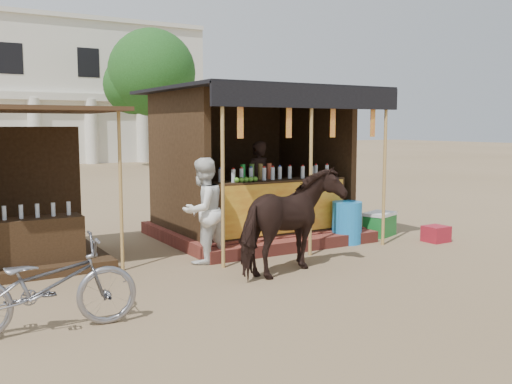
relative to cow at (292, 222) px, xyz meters
The scene contains 10 objects.
ground 1.05m from the cow, 95.99° to the right, with size 120.00×120.00×0.00m, color #846B4C.
main_stall 2.80m from the cow, 70.42° to the left, with size 3.60×3.61×2.78m.
secondary_stall 4.10m from the cow, 142.34° to the left, with size 2.40×2.40×2.38m.
cow is the anchor object (origin of this frame).
motorbike 3.55m from the cow, 169.58° to the right, with size 0.65×1.86×0.98m, color gray.
bystander 1.49m from the cow, 121.89° to the left, with size 0.79×0.62×1.63m, color white.
blue_barrel 2.46m from the cow, 31.48° to the left, with size 0.53×0.53×0.76m, color #1A7CC9.
red_crate 3.65m from the cow, ahead, with size 0.41×0.38×0.29m, color maroon.
cooler 3.45m from the cow, 25.84° to the left, with size 0.76×0.64×0.46m.
tree 22.50m from the cow, 75.01° to the left, with size 4.50×4.40×7.00m.
Camera 1 is at (-4.45, -5.88, 2.11)m, focal length 40.00 mm.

